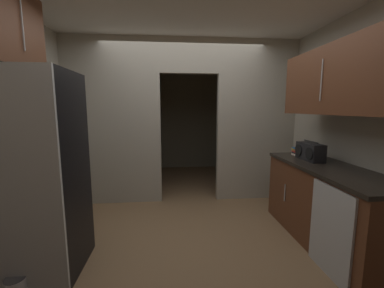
{
  "coord_description": "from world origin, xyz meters",
  "views": [
    {
      "loc": [
        -0.22,
        -2.64,
        1.52
      ],
      "look_at": [
        0.06,
        0.49,
        1.06
      ],
      "focal_mm": 22.95,
      "sensor_mm": 36.0,
      "label": 1
    }
  ],
  "objects_px": {
    "refrigerator": "(35,175)",
    "paint_can": "(16,288)",
    "dishwasher": "(330,232)",
    "book_stack": "(298,152)",
    "boombox": "(310,152)"
  },
  "relations": [
    {
      "from": "refrigerator",
      "to": "paint_can",
      "type": "xyz_separation_m",
      "value": [
        -0.03,
        -0.37,
        -0.83
      ]
    },
    {
      "from": "dishwasher",
      "to": "book_stack",
      "type": "relative_size",
      "value": 4.8
    },
    {
      "from": "dishwasher",
      "to": "boombox",
      "type": "bearing_deg",
      "value": 72.17
    },
    {
      "from": "book_stack",
      "to": "boombox",
      "type": "bearing_deg",
      "value": -92.36
    },
    {
      "from": "paint_can",
      "to": "refrigerator",
      "type": "bearing_deg",
      "value": 85.06
    },
    {
      "from": "refrigerator",
      "to": "book_stack",
      "type": "distance_m",
      "value": 3.05
    },
    {
      "from": "boombox",
      "to": "paint_can",
      "type": "height_order",
      "value": "boombox"
    },
    {
      "from": "refrigerator",
      "to": "dishwasher",
      "type": "distance_m",
      "value": 2.71
    },
    {
      "from": "refrigerator",
      "to": "dishwasher",
      "type": "height_order",
      "value": "refrigerator"
    },
    {
      "from": "dishwasher",
      "to": "boombox",
      "type": "distance_m",
      "value": 1.07
    },
    {
      "from": "refrigerator",
      "to": "boombox",
      "type": "distance_m",
      "value": 2.97
    },
    {
      "from": "dishwasher",
      "to": "paint_can",
      "type": "height_order",
      "value": "dishwasher"
    },
    {
      "from": "refrigerator",
      "to": "boombox",
      "type": "xyz_separation_m",
      "value": [
        2.92,
        0.55,
        0.07
      ]
    },
    {
      "from": "dishwasher",
      "to": "refrigerator",
      "type": "bearing_deg",
      "value": 173.43
    },
    {
      "from": "dishwasher",
      "to": "book_stack",
      "type": "bearing_deg",
      "value": 76.1
    }
  ]
}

